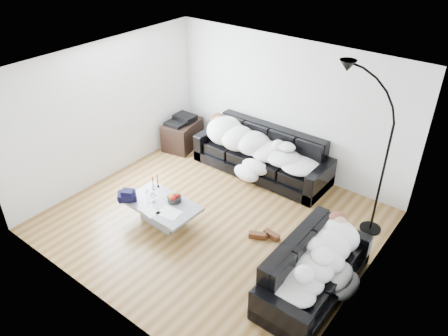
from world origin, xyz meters
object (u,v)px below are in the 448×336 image
Objects in this scene: candle_right at (158,181)px; stereo at (182,119)px; fruit_bowl at (174,198)px; wine_glass_a at (154,190)px; sleeper_right at (317,256)px; coffee_table at (162,212)px; sleeper_back at (261,145)px; wine_glass_c at (153,198)px; candle_left at (153,182)px; shoes at (264,235)px; floor_lamp at (384,168)px; sofa_back at (262,153)px; sofa_right at (315,269)px; wine_glass_b at (147,193)px; av_cabinet at (183,134)px.

stereo is (-1.10, 1.82, 0.16)m from candle_right.
fruit_bowl is 0.40m from wine_glass_a.
coffee_table is (-2.71, -0.19, -0.44)m from sleeper_right.
sleeper_back is 12.23× the size of wine_glass_a.
stereo is at bearing 129.61° from fruit_bowl.
candle_left is (-0.32, 0.31, 0.01)m from wine_glass_c.
fruit_bowl is at bearing -175.58° from shoes.
floor_lamp reaches higher than candle_right.
candle_left is at bearing 88.90° from sleeper_right.
candle_left is (-0.90, -2.04, 0.03)m from sofa_back.
floor_lamp is at bearing 29.64° from shoes.
candle_left is at bearing 150.95° from coffee_table.
sofa_right reaches higher than wine_glass_c.
sofa_back is at bearing 161.73° from floor_lamp.
wine_glass_c is 0.45m from candle_right.
wine_glass_c is (-0.26, -0.24, 0.02)m from fruit_bowl.
sleeper_right reaches higher than candle_right.
candle_right is at bearing -113.53° from sleeper_back.
floor_lamp is (2.40, -0.30, 0.53)m from sleeper_back.
wine_glass_a is 0.21m from wine_glass_c.
candle_left is at bearing 117.90° from wine_glass_b.
sofa_back is 2.30m from wine_glass_a.
wine_glass_a is 0.25m from candle_right.
av_cabinet is at bearing -176.90° from sleeper_back.
stereo reaches higher than shoes.
coffee_table is 1.47× the size of av_cabinet.
candle_left is (-0.90, -1.99, -0.18)m from sleeper_back.
sofa_back reaches higher than sleeper_right.
av_cabinet reaches higher than wine_glass_a.
wine_glass_a is 0.99× the size of wine_glass_c.
sofa_right is at bearing -104.48° from floor_lamp.
sleeper_right reaches higher than wine_glass_c.
shoes is at bearing 12.24° from candle_left.
stereo is at bearing 121.16° from candle_right.
sofa_right is 3.02m from wine_glass_b.
floor_lamp reaches higher than coffee_table.
sleeper_right reaches higher than sofa_right.
wine_glass_b is at bearing -156.00° from fruit_bowl.
floor_lamp is at bearing -4.59° from stereo.
sofa_back is at bearing 47.10° from sleeper_right.
av_cabinet is at bearing 118.85° from wine_glass_b.
coffee_table is 1.73m from shoes.
wine_glass_b is 0.61× the size of candle_right.
floor_lamp is (3.24, 1.63, 0.69)m from candle_right.
sofa_right reaches higher than wine_glass_b.
stereo is at bearing 65.16° from sleeper_right.
wine_glass_a is at bearing 91.70° from sofa_right.
sleeper_back reaches higher than wine_glass_c.
sofa_back is 1.96m from stereo.
sofa_back is 2.35m from coffee_table.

